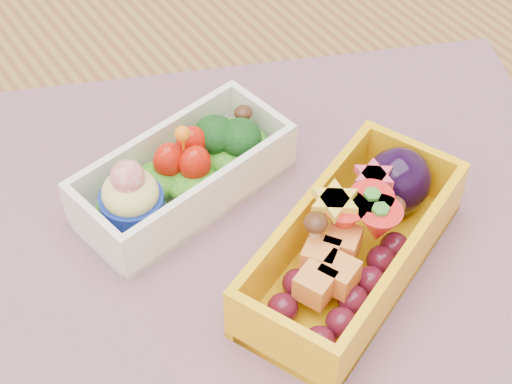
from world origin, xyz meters
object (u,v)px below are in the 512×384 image
table (195,329)px  placemat (251,238)px  bento_white (182,174)px  bento_yellow (356,242)px

table → placemat: (0.04, -0.02, 0.10)m
table → bento_white: (0.02, 0.04, 0.12)m
table → bento_white: size_ratio=7.17×
bento_yellow → table: bearing=115.3°
table → bento_yellow: (0.09, -0.08, 0.13)m
table → bento_yellow: bento_yellow is taller
bento_yellow → placemat: bearing=103.1°
bento_white → bento_yellow: bento_white is taller
placemat → bento_white: bearing=107.6°
placemat → bento_yellow: bento_yellow is taller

